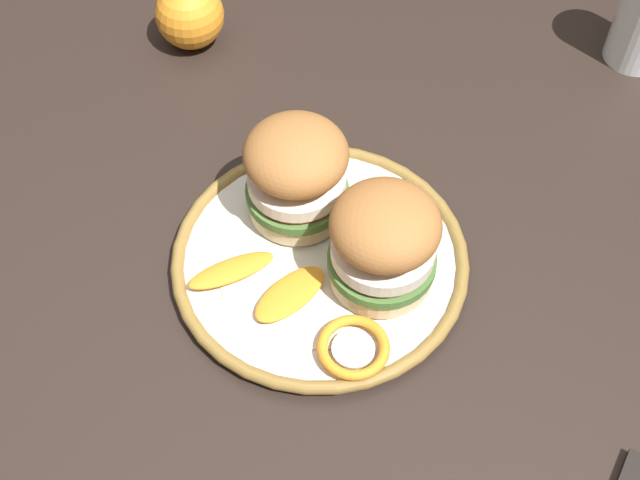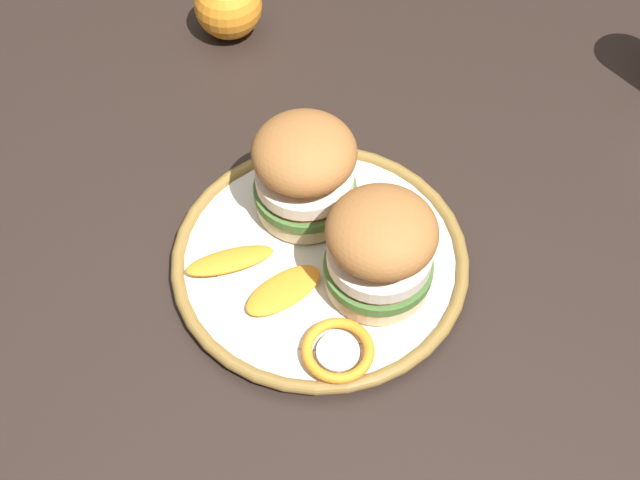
# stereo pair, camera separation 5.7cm
# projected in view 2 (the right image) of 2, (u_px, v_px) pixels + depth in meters

# --- Properties ---
(dining_table) EXTENTS (1.26, 0.92, 0.73)m
(dining_table) POSITION_uv_depth(u_px,v_px,m) (308.00, 304.00, 0.87)
(dining_table) COLOR black
(dining_table) RESTS_ON ground
(dinner_plate) EXTENTS (0.27, 0.27, 0.02)m
(dinner_plate) POSITION_uv_depth(u_px,v_px,m) (320.00, 260.00, 0.77)
(dinner_plate) COLOR silver
(dinner_plate) RESTS_ON dining_table
(sandwich_half_left) EXTENTS (0.13, 0.13, 0.10)m
(sandwich_half_left) POSITION_uv_depth(u_px,v_px,m) (305.00, 170.00, 0.75)
(sandwich_half_left) COLOR beige
(sandwich_half_left) RESTS_ON dinner_plate
(sandwich_half_right) EXTENTS (0.13, 0.13, 0.10)m
(sandwich_half_right) POSITION_uv_depth(u_px,v_px,m) (380.00, 248.00, 0.71)
(sandwich_half_right) COLOR beige
(sandwich_half_right) RESTS_ON dinner_plate
(orange_peel_curled) EXTENTS (0.07, 0.07, 0.01)m
(orange_peel_curled) POSITION_uv_depth(u_px,v_px,m) (338.00, 350.00, 0.70)
(orange_peel_curled) COLOR orange
(orange_peel_curled) RESTS_ON dinner_plate
(orange_peel_strip_long) EXTENTS (0.08, 0.06, 0.01)m
(orange_peel_strip_long) POSITION_uv_depth(u_px,v_px,m) (230.00, 261.00, 0.75)
(orange_peel_strip_long) COLOR orange
(orange_peel_strip_long) RESTS_ON dinner_plate
(orange_peel_strip_short) EXTENTS (0.07, 0.08, 0.01)m
(orange_peel_strip_short) POSITION_uv_depth(u_px,v_px,m) (284.00, 290.00, 0.74)
(orange_peel_strip_short) COLOR orange
(orange_peel_strip_short) RESTS_ON dinner_plate
(whole_orange) EXTENTS (0.07, 0.07, 0.07)m
(whole_orange) POSITION_uv_depth(u_px,v_px,m) (228.00, 5.00, 0.93)
(whole_orange) COLOR orange
(whole_orange) RESTS_ON dining_table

